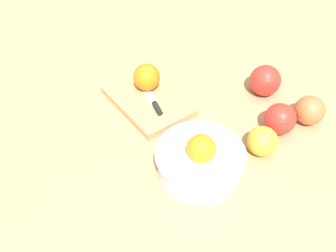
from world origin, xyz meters
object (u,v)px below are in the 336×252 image
knife (153,101)px  apple_front_left_4 (265,81)px  apple_front_left_2 (310,110)px  apple_front_left_3 (280,119)px  orange_on_board (147,77)px  cutting_board (148,101)px  bowl (200,159)px  apple_front_left (262,141)px

knife → apple_front_left_4: bearing=-121.4°
apple_front_left_2 → apple_front_left_4: bearing=-5.9°
apple_front_left_3 → apple_front_left_4: (0.11, -0.10, 0.00)m
orange_on_board → knife: bearing=152.9°
apple_front_left_4 → cutting_board: bearing=54.8°
cutting_board → knife: 0.03m
cutting_board → apple_front_left_2: size_ratio=3.18×
cutting_board → apple_front_left_4: size_ratio=2.81×
apple_front_left_3 → apple_front_left_4: apple_front_left_4 is taller
bowl → knife: bearing=-16.4°
cutting_board → apple_front_left_3: (-0.30, -0.16, 0.03)m
cutting_board → apple_front_left_4: 0.32m
orange_on_board → apple_front_left_2: size_ratio=0.97×
bowl → apple_front_left: (-0.06, -0.14, -0.01)m
apple_front_left → apple_front_left_3: 0.09m
bowl → apple_front_left_3: size_ratio=2.55×
bowl → apple_front_left_2: size_ratio=2.64×
apple_front_left_3 → apple_front_left_2: bearing=-111.4°
apple_front_left_2 → apple_front_left_4: size_ratio=0.88×
apple_front_left → apple_front_left_3: (0.01, -0.09, 0.00)m
apple_front_left_2 → apple_front_left_4: 0.15m
orange_on_board → apple_front_left: bearing=-171.7°
cutting_board → apple_front_left_2: (-0.33, -0.25, 0.03)m
knife → apple_front_left_4: (-0.16, -0.26, 0.02)m
apple_front_left_3 → knife: bearing=31.4°
cutting_board → orange_on_board: (0.03, -0.03, 0.05)m
apple_front_left_3 → cutting_board: bearing=29.0°
bowl → orange_on_board: bearing=-18.6°
orange_on_board → apple_front_left_3: bearing=-157.2°
apple_front_left_2 → apple_front_left_3: bearing=68.6°
bowl → orange_on_board: bowl is taller
apple_front_left_2 → apple_front_left_3: size_ratio=0.96×
knife → apple_front_left_2: 0.39m
apple_front_left → bowl: bearing=68.0°
cutting_board → apple_front_left: bearing=-166.1°
apple_front_left_2 → apple_front_left_4: apple_front_left_4 is taller
apple_front_left_3 → apple_front_left: bearing=98.7°
orange_on_board → knife: 0.07m
bowl → orange_on_board: (0.28, -0.10, 0.02)m
bowl → orange_on_board: size_ratio=2.72×
knife → apple_front_left: apple_front_left is taller
bowl → cutting_board: bowl is taller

